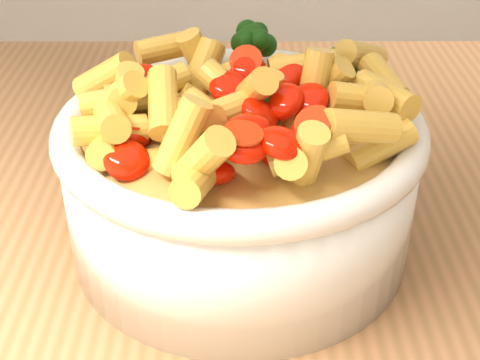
{
  "coord_description": "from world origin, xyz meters",
  "views": [
    {
      "loc": [
        -0.02,
        -0.41,
        1.21
      ],
      "look_at": [
        -0.02,
        -0.01,
        0.95
      ],
      "focal_mm": 50.0,
      "sensor_mm": 36.0,
      "label": 1
    }
  ],
  "objects": [
    {
      "name": "pasta_salad",
      "position": [
        -0.02,
        -0.01,
        1.02
      ],
      "size": [
        0.2,
        0.2,
        0.04
      ],
      "color": "#FACA4F",
      "rests_on": "serving_bowl"
    },
    {
      "name": "serving_bowl",
      "position": [
        -0.02,
        -0.01,
        0.95
      ],
      "size": [
        0.25,
        0.25,
        0.11
      ],
      "color": "white",
      "rests_on": "table"
    },
    {
      "name": "table",
      "position": [
        0.0,
        0.0,
        0.8
      ],
      "size": [
        1.2,
        0.8,
        0.9
      ],
      "color": "#B3794C",
      "rests_on": "ground"
    }
  ]
}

